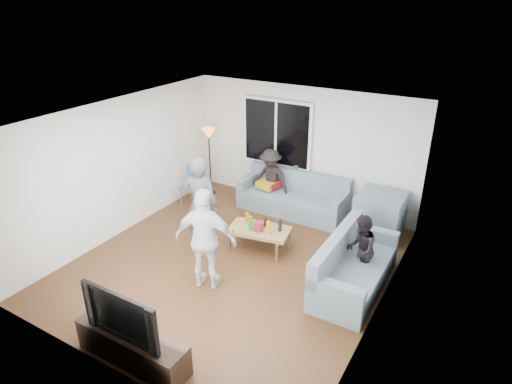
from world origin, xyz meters
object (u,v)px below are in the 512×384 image
Objects in this scene: sofa_right_section at (356,263)px; side_chair at (191,187)px; spectator_back at (270,178)px; television at (127,312)px; coffee_table at (259,238)px; spectator_right at (360,250)px; player_left at (201,204)px; tv_console at (133,346)px; player_right at (206,240)px; floor_lamp at (210,162)px; sofa_back_section at (292,194)px.

side_chair is at bearing 75.58° from sofa_right_section.
sofa_right_section is at bearing -34.00° from spectator_back.
sofa_right_section is 1.71× the size of television.
coffee_table is 0.94× the size of television.
television is at bearing -68.81° from side_chair.
spectator_right reaches higher than sofa_right_section.
side_chair is 1.89m from player_left.
side_chair is at bearing 159.49° from coffee_table.
spectator_back reaches higher than television.
coffee_table is 1.28× the size of side_chair.
tv_console is at bearing 146.66° from sofa_right_section.
spectator_right is 3.66m from television.
sofa_right_section is 0.24m from spectator_right.
floor_lamp is at bearing -70.59° from player_right.
sofa_right_section is 3.17m from spectator_back.
spectator_right is 0.89× the size of spectator_back.
spectator_right is (1.89, -0.05, 0.38)m from coffee_table.
side_chair is 0.54× the size of tv_console.
sofa_back_section is 2.31m from player_left.
floor_lamp is at bearing -71.92° from player_left.
player_right is 1.44× the size of spectator_right.
spectator_right reaches higher than side_chair.
player_right is at bearing 119.68° from sofa_right_section.
spectator_right is 1.00× the size of television.
player_right reaches higher than spectator_back.
player_right is 3.08m from spectator_back.
floor_lamp is at bearing -123.74° from spectator_right.
side_chair is 0.66× the size of spectator_back.
sofa_right_section is at bearing -165.74° from player_right.
spectator_right is (2.80, 0.45, -0.30)m from player_left.
television is at bearing -65.45° from floor_lamp.
player_right reaches higher than television.
spectator_right is 0.73× the size of tv_console.
player_right is at bearing 93.52° from television.
tv_console is at bearing -65.45° from floor_lamp.
player_left reaches higher than coffee_table.
television is at bearing 78.10° from player_right.
floor_lamp reaches higher than side_chair.
sofa_right_section is 4.20m from side_chair.
spectator_back is 1.12× the size of television.
coffee_table is (0.11, -1.61, -0.22)m from sofa_back_section.
sofa_back_section is at bearing 47.37° from sofa_right_section.
player_left is at bearing -150.98° from coffee_table.
television is (0.63, -4.80, 0.12)m from spectator_back.
side_chair is at bearing 118.35° from tv_console.
spectator_back is at bearing 97.42° from tv_console.
coffee_table is at bearing 89.31° from tv_console.
side_chair is at bearing -158.95° from sofa_back_section.
player_left is at bearing -58.04° from floor_lamp.
sofa_back_section is 2.22m from side_chair.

